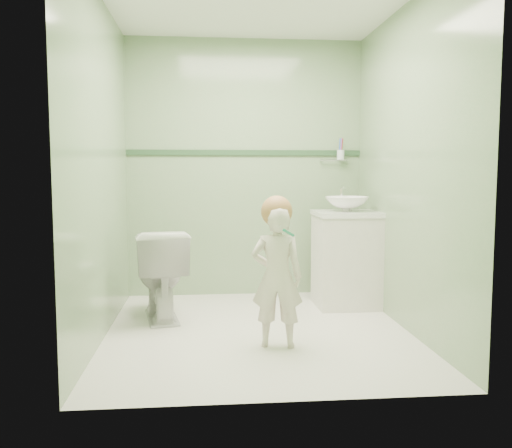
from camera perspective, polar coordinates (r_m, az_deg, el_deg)
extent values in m
plane|color=white|center=(4.09, 0.20, -11.13)|extent=(2.50, 2.50, 0.00)
cube|color=#7FA877|center=(5.17, -1.15, 5.80)|extent=(2.20, 0.04, 2.40)
cube|color=#7FA877|center=(2.68, 2.82, 6.10)|extent=(2.20, 0.04, 2.40)
cube|color=#7FA877|center=(3.97, -15.88, 5.69)|extent=(0.04, 2.50, 2.40)
cube|color=#7FA877|center=(4.18, 15.48, 5.68)|extent=(0.04, 2.50, 2.40)
cube|color=#2B4D2E|center=(5.16, -1.14, 7.47)|extent=(2.20, 0.02, 0.05)
cube|color=silver|center=(4.83, 9.38, -3.78)|extent=(0.52, 0.50, 0.80)
cube|color=white|center=(4.78, 9.46, 1.07)|extent=(0.54, 0.52, 0.04)
imported|color=white|center=(4.77, 9.47, 2.08)|extent=(0.37, 0.37, 0.13)
cylinder|color=silver|center=(4.96, 8.89, 2.86)|extent=(0.03, 0.03, 0.18)
cylinder|color=silver|center=(4.91, 9.05, 3.77)|extent=(0.02, 0.12, 0.02)
cylinder|color=silver|center=(5.25, 8.13, 6.62)|extent=(0.26, 0.02, 0.02)
cylinder|color=silver|center=(5.25, 8.84, 7.15)|extent=(0.07, 0.07, 0.09)
cylinder|color=blue|center=(5.24, 8.72, 7.92)|extent=(0.01, 0.01, 0.17)
cylinder|color=purple|center=(5.23, 8.87, 7.92)|extent=(0.01, 0.01, 0.17)
cylinder|color=#CC4C34|center=(5.25, 8.98, 7.91)|extent=(0.01, 0.01, 0.17)
imported|color=white|center=(4.43, -9.97, -5.15)|extent=(0.52, 0.77, 0.72)
imported|color=beige|center=(3.65, 2.20, -5.56)|extent=(0.38, 0.29, 0.94)
sphere|color=#AD7745|center=(3.61, 2.18, 1.33)|extent=(0.21, 0.21, 0.21)
cylinder|color=#178259|center=(3.47, 3.43, -0.92)|extent=(0.09, 0.12, 0.06)
cube|color=white|center=(3.52, 2.48, -0.18)|extent=(0.03, 0.03, 0.02)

